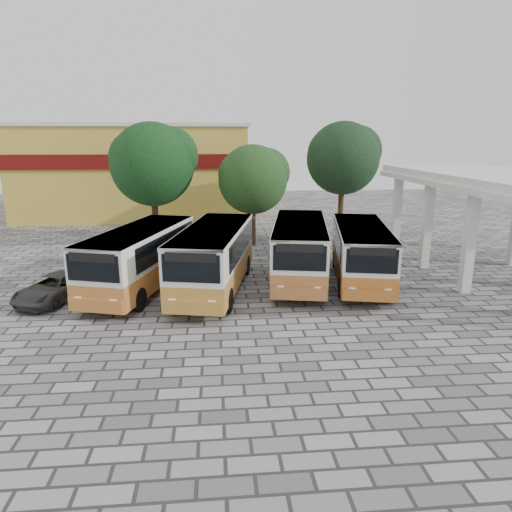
{
  "coord_description": "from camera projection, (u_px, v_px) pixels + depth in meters",
  "views": [
    {
      "loc": [
        -3.86,
        -17.76,
        7.11
      ],
      "look_at": [
        -1.9,
        3.74,
        1.5
      ],
      "focal_mm": 32.0,
      "sensor_mm": 36.0,
      "label": 1
    }
  ],
  "objects": [
    {
      "name": "parked_car",
      "position": [
        54.0,
        288.0,
        20.47
      ],
      "size": [
        3.2,
        4.57,
        1.16
      ],
      "primitive_type": "imported",
      "rotation": [
        0.0,
        0.0,
        -0.34
      ],
      "color": "#333333",
      "rests_on": "ground"
    },
    {
      "name": "bus_centre_right",
      "position": [
        300.0,
        247.0,
        23.07
      ],
      "size": [
        4.02,
        8.69,
        3.0
      ],
      "rotation": [
        0.0,
        0.0,
        -0.19
      ],
      "color": "#B16830",
      "rests_on": "ground"
    },
    {
      "name": "bus_far_left",
      "position": [
        140.0,
        255.0,
        21.6
      ],
      "size": [
        4.75,
        8.71,
        2.96
      ],
      "rotation": [
        0.0,
        0.0,
        -0.29
      ],
      "color": "#C3702C",
      "rests_on": "ground"
    },
    {
      "name": "tree_right",
      "position": [
        344.0,
        156.0,
        33.77
      ],
      "size": [
        5.65,
        5.38,
        8.33
      ],
      "color": "#432E16",
      "rests_on": "ground"
    },
    {
      "name": "bus_centre_left",
      "position": [
        214.0,
        255.0,
        21.49
      ],
      "size": [
        4.26,
        8.86,
        3.05
      ],
      "rotation": [
        0.0,
        0.0,
        -0.21
      ],
      "color": "#B97D2C",
      "rests_on": "ground"
    },
    {
      "name": "tree_middle",
      "position": [
        254.0,
        177.0,
        30.23
      ],
      "size": [
        4.82,
        4.59,
        6.72
      ],
      "color": "#4B321F",
      "rests_on": "ground"
    },
    {
      "name": "tree_left",
      "position": [
        153.0,
        162.0,
        29.66
      ],
      "size": [
        5.7,
        5.43,
        8.15
      ],
      "color": "#372818",
      "rests_on": "ground"
    },
    {
      "name": "ground",
      "position": [
        309.0,
        311.0,
        19.24
      ],
      "size": [
        90.0,
        90.0,
        0.0
      ],
      "primitive_type": "plane",
      "color": "#58585D",
      "rests_on": "ground"
    },
    {
      "name": "bus_far_right",
      "position": [
        361.0,
        250.0,
        22.79
      ],
      "size": [
        3.97,
        8.31,
        2.86
      ],
      "rotation": [
        0.0,
        0.0,
        -0.2
      ],
      "color": "#BD6322",
      "rests_on": "ground"
    },
    {
      "name": "terminal_shelter",
      "position": [
        502.0,
        183.0,
        22.78
      ],
      "size": [
        6.8,
        15.8,
        5.4
      ],
      "color": "silver",
      "rests_on": "ground"
    },
    {
      "name": "shophouse_block",
      "position": [
        137.0,
        171.0,
        42.28
      ],
      "size": [
        20.4,
        10.4,
        8.3
      ],
      "color": "gold",
      "rests_on": "ground"
    }
  ]
}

